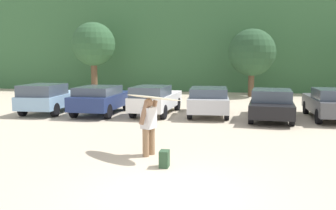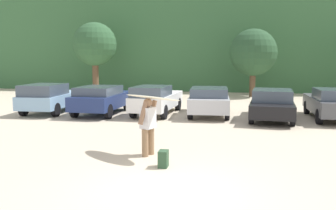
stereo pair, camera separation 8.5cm
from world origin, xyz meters
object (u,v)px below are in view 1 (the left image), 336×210
parked_car_white (155,99)px  person_adult (149,123)px  parked_car_navy (101,99)px  parked_car_dark_gray (332,103)px  parked_car_black (271,104)px  backpack_dropped (164,159)px  surfboard_cream (152,97)px  parked_car_silver (209,100)px  parked_car_sky_blue (50,97)px

parked_car_white → person_adult: person_adult is taller
parked_car_navy → parked_car_dark_gray: bearing=-87.2°
parked_car_dark_gray → person_adult: 10.47m
parked_car_navy → parked_car_black: size_ratio=0.90×
person_adult → backpack_dropped: bearing=145.2°
surfboard_cream → backpack_dropped: size_ratio=4.89×
parked_car_navy → parked_car_silver: size_ratio=1.00×
parked_car_white → backpack_dropped: size_ratio=10.60×
parked_car_white → person_adult: bearing=-165.7°
parked_car_white → parked_car_dark_gray: 8.53m
person_adult → parked_car_navy: bearing=-37.1°
backpack_dropped → parked_car_white: bearing=103.9°
parked_car_navy → surfboard_cream: size_ratio=1.99×
parked_car_dark_gray → parked_car_silver: bearing=88.3°
parked_car_white → parked_car_silver: size_ratio=1.09×
parked_car_dark_gray → parked_car_black: bearing=99.4°
parked_car_dark_gray → surfboard_cream: surfboard_cream is taller
parked_car_sky_blue → parked_car_white: 5.67m
parked_car_black → person_adult: 8.45m
parked_car_silver → person_adult: size_ratio=2.56×
backpack_dropped → parked_car_silver: bearing=86.7°
parked_car_white → parked_car_dark_gray: size_ratio=1.02×
parked_car_black → surfboard_cream: size_ratio=2.21×
parked_car_silver → parked_car_sky_blue: bearing=91.2°
parked_car_silver → parked_car_navy: bearing=93.1°
person_adult → parked_car_sky_blue: bearing=-23.1°
parked_car_white → parked_car_black: parked_car_white is taller
backpack_dropped → surfboard_cream: bearing=117.2°
parked_car_white → person_adult: 7.92m
parked_car_navy → parked_car_dark_gray: size_ratio=0.94×
parked_car_silver → backpack_dropped: 9.09m
parked_car_silver → surfboard_cream: (-1.10, -7.94, 0.96)m
parked_car_sky_blue → parked_car_navy: parked_car_sky_blue is taller
parked_car_white → parked_car_black: size_ratio=0.98×
parked_car_sky_blue → parked_car_navy: (2.85, 0.03, -0.01)m
parked_car_white → parked_car_dark_gray: (8.53, -0.02, -0.02)m
parked_car_sky_blue → parked_car_dark_gray: parked_car_sky_blue is taller
parked_car_sky_blue → backpack_dropped: 11.52m
parked_car_navy → backpack_dropped: size_ratio=9.72×
parked_car_dark_gray → parked_car_sky_blue: bearing=92.2°
parked_car_navy → person_adult: (4.31, -7.39, 0.16)m
parked_car_navy → parked_car_white: (2.80, 0.38, -0.00)m
person_adult → parked_car_dark_gray: bearing=-109.5°
parked_car_black → person_adult: (-4.21, -7.33, 0.23)m
parked_car_black → backpack_dropped: bearing=162.2°
person_adult → parked_car_silver: bearing=-75.9°
surfboard_cream → parked_car_silver: bearing=-63.7°
parked_car_white → parked_car_dark_gray: parked_car_white is taller
person_adult → backpack_dropped: (0.68, -1.06, -0.74)m
parked_car_sky_blue → backpack_dropped: size_ratio=10.20×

